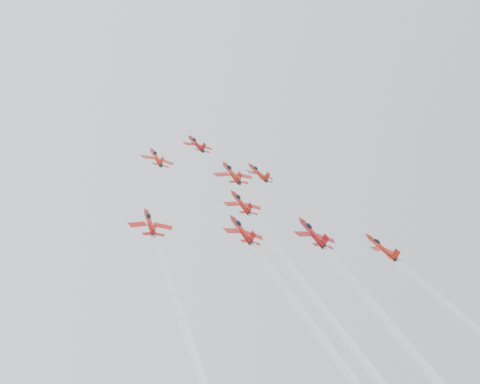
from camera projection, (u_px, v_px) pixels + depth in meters
jet_lead at (196, 143)px, 166.66m from camera, size 9.04×10.91×8.91m
jet_row2_left at (156, 157)px, 146.90m from camera, size 8.71×10.51×8.58m
jet_row2_center at (231, 172)px, 153.94m from camera, size 10.57×12.75×10.42m
jet_row2_right at (258, 172)px, 160.73m from camera, size 8.87×10.70×8.74m
jet_center at (342, 329)px, 100.45m from camera, size 9.35×79.74×65.46m
jet_rear_farleft at (228, 376)px, 80.02m from camera, size 8.58×73.14×60.03m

